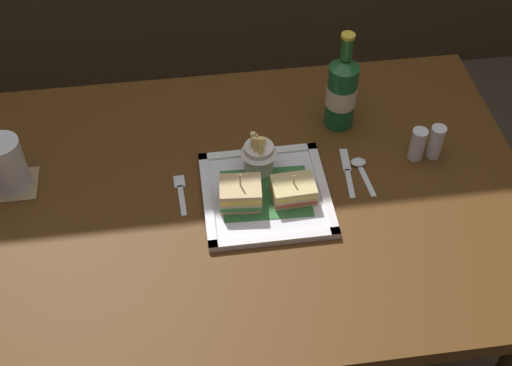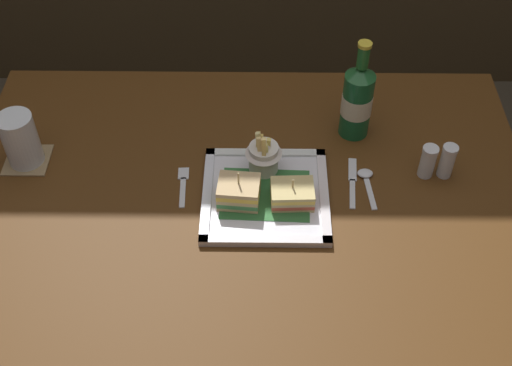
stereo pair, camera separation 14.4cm
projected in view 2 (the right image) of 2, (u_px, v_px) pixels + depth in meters
name	position (u px, v px, depth m)	size (l,w,h in m)	color
ground_plane	(249.00, 356.00, 2.01)	(6.00, 6.00, 0.00)	#473F30
dining_table	(247.00, 228.00, 1.57)	(1.26, 0.86, 0.72)	#4C2C10
square_plate	(265.00, 196.00, 1.47)	(0.27, 0.27, 0.02)	silver
sandwich_half_left	(239.00, 192.00, 1.43)	(0.09, 0.08, 0.08)	tan
sandwich_half_right	(292.00, 194.00, 1.44)	(0.09, 0.07, 0.07)	tan
fries_cup	(264.00, 154.00, 1.48)	(0.08, 0.08, 0.12)	silver
beer_bottle	(357.00, 100.00, 1.54)	(0.07, 0.07, 0.25)	#16582E
drink_coaster	(28.00, 160.00, 1.55)	(0.10, 0.10, 0.00)	#90764F
water_glass	(21.00, 142.00, 1.51)	(0.08, 0.08, 0.13)	silver
fork	(183.00, 185.00, 1.49)	(0.03, 0.12, 0.00)	silver
knife	(353.00, 181.00, 1.50)	(0.03, 0.16, 0.00)	silver
spoon	(366.00, 179.00, 1.50)	(0.04, 0.12, 0.01)	silver
salt_shaker	(427.00, 163.00, 1.49)	(0.04, 0.04, 0.08)	silver
pepper_shaker	(447.00, 163.00, 1.49)	(0.03, 0.03, 0.08)	silver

